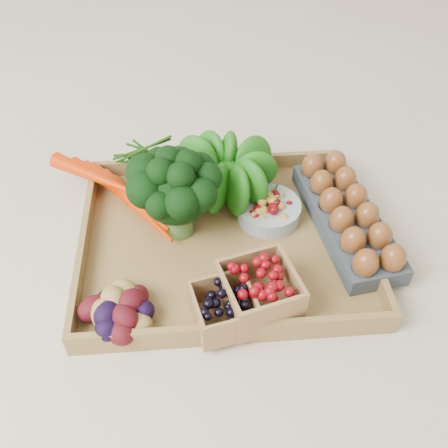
{
  "coord_description": "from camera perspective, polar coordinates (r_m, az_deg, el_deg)",
  "views": [
    {
      "loc": [
        -0.05,
        -0.66,
        0.74
      ],
      "look_at": [
        0.0,
        0.0,
        0.06
      ],
      "focal_mm": 40.0,
      "sensor_mm": 36.0,
      "label": 1
    }
  ],
  "objects": [
    {
      "name": "broccoli",
      "position": [
        0.95,
        -5.31,
        2.02
      ],
      "size": [
        0.17,
        0.17,
        0.14
      ],
      "primitive_type": null,
      "color": "black",
      "rests_on": "tray"
    },
    {
      "name": "potatoes",
      "position": [
        0.85,
        -11.94,
        -9.27
      ],
      "size": [
        0.14,
        0.14,
        0.08
      ],
      "primitive_type": null,
      "color": "#38080E",
      "rests_on": "tray"
    },
    {
      "name": "punnet_blackberry",
      "position": [
        0.84,
        0.01,
        -9.67
      ],
      "size": [
        0.12,
        0.12,
        0.07
      ],
      "primitive_type": "cube",
      "rotation": [
        0.0,
        0.0,
        0.23
      ],
      "color": "black",
      "rests_on": "tray"
    },
    {
      "name": "tray",
      "position": [
        0.99,
        -0.0,
        -2.14
      ],
      "size": [
        0.55,
        0.45,
        0.01
      ],
      "primitive_type": "cube",
      "color": "olive",
      "rests_on": "ground"
    },
    {
      "name": "cherry_bowl",
      "position": [
        1.02,
        5.13,
        1.54
      ],
      "size": [
        0.13,
        0.13,
        0.03
      ],
      "primitive_type": "cylinder",
      "color": "#8C9EA5",
      "rests_on": "tray"
    },
    {
      "name": "carrots",
      "position": [
        1.05,
        -11.03,
        3.23
      ],
      "size": [
        0.23,
        0.17,
        0.06
      ],
      "primitive_type": null,
      "color": "red",
      "rests_on": "tray"
    },
    {
      "name": "lettuce",
      "position": [
        1.03,
        0.42,
        6.25
      ],
      "size": [
        0.14,
        0.14,
        0.14
      ],
      "primitive_type": "sphere",
      "color": "#16500C",
      "rests_on": "tray"
    },
    {
      "name": "ground",
      "position": [
        0.99,
        -0.0,
        -2.43
      ],
      "size": [
        4.0,
        4.0,
        0.0
      ],
      "primitive_type": "plane",
      "color": "beige",
      "rests_on": "ground"
    },
    {
      "name": "punnet_raspberry",
      "position": [
        0.85,
        4.04,
        -7.74
      ],
      "size": [
        0.15,
        0.15,
        0.08
      ],
      "primitive_type": "cube",
      "rotation": [
        0.0,
        0.0,
        0.27
      ],
      "color": "#69040A",
      "rests_on": "tray"
    },
    {
      "name": "egg_carton",
      "position": [
        1.02,
        13.76,
        0.42
      ],
      "size": [
        0.16,
        0.34,
        0.04
      ],
      "primitive_type": "cube",
      "rotation": [
        0.0,
        0.0,
        0.14
      ],
      "color": "#343D43",
      "rests_on": "tray"
    }
  ]
}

